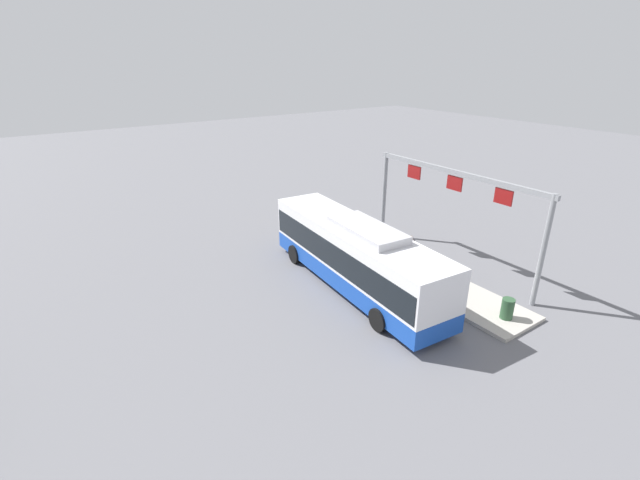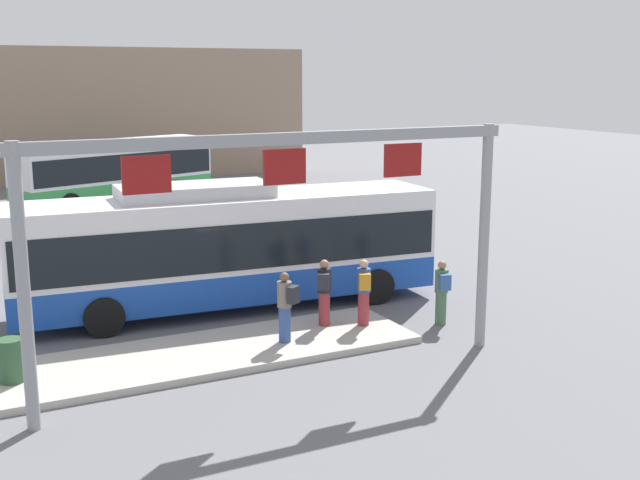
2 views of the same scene
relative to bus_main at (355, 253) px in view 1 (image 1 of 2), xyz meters
name	(u,v)px [view 1 (image 1 of 2)]	position (x,y,z in m)	size (l,w,h in m)	color
ground_plane	(354,287)	(0.01, 0.00, -1.81)	(120.00, 120.00, 0.00)	slate
platform_curb	(433,282)	(-1.92, -3.43, -1.73)	(10.00, 2.80, 0.16)	#B2ADA3
bus_main	(355,253)	(0.00, 0.00, 0.00)	(11.58, 3.36, 3.46)	#1947AD
person_boarding	(360,227)	(4.31, -3.86, -0.92)	(0.45, 0.59, 1.67)	#476B4C
person_waiting_near	(382,244)	(1.39, -3.01, -0.76)	(0.54, 0.61, 1.67)	maroon
person_waiting_mid	(378,237)	(2.27, -3.45, -0.76)	(0.50, 0.60, 1.67)	maroon
person_waiting_far	(410,249)	(0.02, -3.72, -0.76)	(0.52, 0.60, 1.67)	#334C8C
platform_sign_gantry	(453,197)	(-0.81, -5.59, 2.00)	(10.43, 0.24, 5.20)	gray
trash_bin	(507,309)	(-5.95, -3.42, -1.20)	(0.52, 0.52, 0.90)	#2D5133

